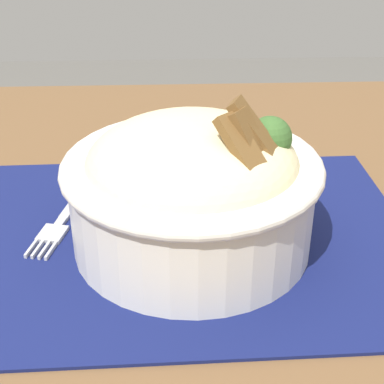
{
  "coord_description": "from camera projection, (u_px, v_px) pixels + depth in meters",
  "views": [
    {
      "loc": [
        -0.01,
        0.45,
        1.02
      ],
      "look_at": [
        -0.02,
        0.03,
        0.78
      ],
      "focal_mm": 54.03,
      "sensor_mm": 36.0,
      "label": 1
    }
  ],
  "objects": [
    {
      "name": "fork",
      "position": [
        62.0,
        220.0,
        0.53
      ],
      "size": [
        0.04,
        0.13,
        0.0
      ],
      "color": "#B3B3B3",
      "rests_on": "placemat"
    },
    {
      "name": "bowl",
      "position": [
        193.0,
        185.0,
        0.48
      ],
      "size": [
        0.25,
        0.25,
        0.14
      ],
      "color": "silver",
      "rests_on": "placemat"
    },
    {
      "name": "placemat",
      "position": [
        177.0,
        237.0,
        0.52
      ],
      "size": [
        0.42,
        0.31,
        0.0
      ],
      "primitive_type": "cube",
      "rotation": [
        0.0,
        0.0,
        0.02
      ],
      "color": "#11194C",
      "rests_on": "table"
    },
    {
      "name": "table",
      "position": [
        167.0,
        285.0,
        0.56
      ],
      "size": [
        1.19,
        0.81,
        0.73
      ],
      "color": "brown",
      "rests_on": "ground_plane"
    }
  ]
}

